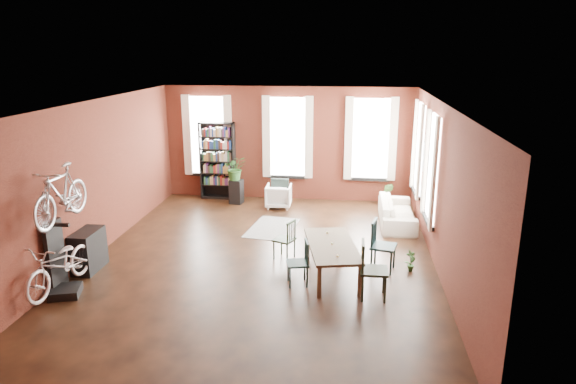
# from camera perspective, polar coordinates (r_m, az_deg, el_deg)

# --- Properties ---
(room) EXTENTS (9.00, 9.04, 3.22)m
(room) POSITION_cam_1_polar(r_m,az_deg,el_deg) (10.62, -1.20, 4.43)
(room) COLOR black
(room) RESTS_ON ground
(dining_table) EXTENTS (1.21, 2.01, 0.64)m
(dining_table) POSITION_cam_1_polar(r_m,az_deg,el_deg) (9.88, 4.88, -7.56)
(dining_table) COLOR brown
(dining_table) RESTS_ON ground
(dining_chair_a) EXTENTS (0.47, 0.47, 0.84)m
(dining_chair_a) POSITION_cam_1_polar(r_m,az_deg,el_deg) (9.48, 1.07, -7.90)
(dining_chair_a) COLOR #173231
(dining_chair_a) RESTS_ON ground
(dining_chair_b) EXTENTS (0.51, 0.51, 0.84)m
(dining_chair_b) POSITION_cam_1_polar(r_m,az_deg,el_deg) (10.59, -0.42, -5.28)
(dining_chair_b) COLOR #1C2E1B
(dining_chair_b) RESTS_ON ground
(dining_chair_c) EXTENTS (0.48, 0.48, 1.02)m
(dining_chair_c) POSITION_cam_1_polar(r_m,az_deg,el_deg) (9.09, 9.54, -8.58)
(dining_chair_c) COLOR black
(dining_chair_c) RESTS_ON ground
(dining_chair_d) EXTENTS (0.56, 0.56, 1.01)m
(dining_chair_d) POSITION_cam_1_polar(r_m,az_deg,el_deg) (10.19, 10.56, -5.94)
(dining_chair_d) COLOR #173134
(dining_chair_d) RESTS_ON ground
(bookshelf) EXTENTS (1.00, 0.32, 2.20)m
(bookshelf) POSITION_cam_1_polar(r_m,az_deg,el_deg) (14.81, -7.81, 3.46)
(bookshelf) COLOR black
(bookshelf) RESTS_ON ground
(white_armchair) EXTENTS (0.68, 0.64, 0.69)m
(white_armchair) POSITION_cam_1_polar(r_m,az_deg,el_deg) (13.99, -1.05, -0.33)
(white_armchair) COLOR white
(white_armchair) RESTS_ON ground
(cream_sofa) EXTENTS (0.61, 2.08, 0.81)m
(cream_sofa) POSITION_cam_1_polar(r_m,az_deg,el_deg) (12.93, 12.05, -1.75)
(cream_sofa) COLOR beige
(cream_sofa) RESTS_ON ground
(striped_rug) EXTENTS (1.24, 1.76, 0.01)m
(striped_rug) POSITION_cam_1_polar(r_m,az_deg,el_deg) (12.47, -1.75, -4.00)
(striped_rug) COLOR black
(striped_rug) RESTS_ON ground
(bike_trainer) EXTENTS (0.62, 0.62, 0.15)m
(bike_trainer) POSITION_cam_1_polar(r_m,az_deg,el_deg) (10.02, -23.50, -10.10)
(bike_trainer) COLOR black
(bike_trainer) RESTS_ON ground
(bike_wall_rack) EXTENTS (0.16, 0.60, 1.30)m
(bike_wall_rack) POSITION_cam_1_polar(r_m,az_deg,el_deg) (10.07, -24.42, -6.51)
(bike_wall_rack) COLOR black
(bike_wall_rack) RESTS_ON ground
(console_table) EXTENTS (0.40, 0.80, 0.80)m
(console_table) POSITION_cam_1_polar(r_m,az_deg,el_deg) (10.82, -21.30, -6.07)
(console_table) COLOR black
(console_table) RESTS_ON ground
(plant_stand) EXTENTS (0.38, 0.38, 0.67)m
(plant_stand) POSITION_cam_1_polar(r_m,az_deg,el_deg) (14.41, -5.75, 0.04)
(plant_stand) COLOR black
(plant_stand) RESTS_ON ground
(plant_by_sofa) EXTENTS (0.43, 0.71, 0.30)m
(plant_by_sofa) POSITION_cam_1_polar(r_m,az_deg,el_deg) (14.33, 10.82, -1.03)
(plant_by_sofa) COLOR #2F5421
(plant_by_sofa) RESTS_ON ground
(plant_small) EXTENTS (0.45, 0.47, 0.15)m
(plant_small) POSITION_cam_1_polar(r_m,az_deg,el_deg) (10.42, 13.43, -8.15)
(plant_small) COLOR #2A5F26
(plant_small) RESTS_ON ground
(bicycle_floor) EXTENTS (0.69, 0.97, 1.73)m
(bicycle_floor) POSITION_cam_1_polar(r_m,az_deg,el_deg) (9.67, -24.27, -5.12)
(bicycle_floor) COLOR beige
(bicycle_floor) RESTS_ON bike_trainer
(bicycle_hung) EXTENTS (0.47, 1.00, 1.66)m
(bicycle_hung) POSITION_cam_1_polar(r_m,az_deg,el_deg) (9.51, -24.13, 1.66)
(bicycle_hung) COLOR #A5A8AD
(bicycle_hung) RESTS_ON bike_wall_rack
(plant_on_stand) EXTENTS (0.80, 0.84, 0.52)m
(plant_on_stand) POSITION_cam_1_polar(r_m,az_deg,el_deg) (14.29, -5.88, 2.37)
(plant_on_stand) COLOR #295C25
(plant_on_stand) RESTS_ON plant_stand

